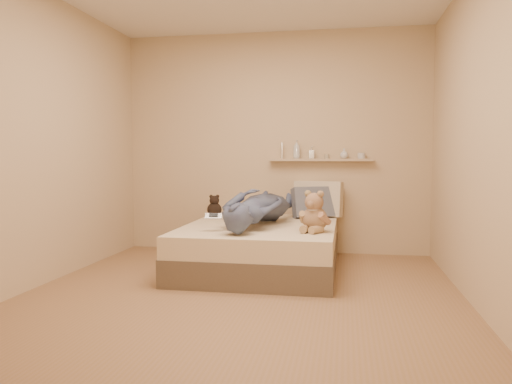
% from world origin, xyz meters
% --- Properties ---
extents(room, '(3.80, 3.80, 3.80)m').
position_xyz_m(room, '(0.00, 0.00, 1.30)').
color(room, '#8B6648').
rests_on(room, ground).
extents(bed, '(1.50, 1.90, 0.45)m').
position_xyz_m(bed, '(0.00, 0.93, 0.22)').
color(bed, brown).
rests_on(bed, floor).
extents(game_console, '(0.17, 0.09, 0.05)m').
position_xyz_m(game_console, '(-0.35, 0.41, 0.59)').
color(game_console, '#B6B8BD').
rests_on(game_console, bed).
extents(teddy_bear, '(0.30, 0.31, 0.38)m').
position_xyz_m(teddy_bear, '(0.56, 0.53, 0.61)').
color(teddy_bear, '#997154').
rests_on(teddy_bear, bed).
extents(dark_plush, '(0.17, 0.17, 0.26)m').
position_xyz_m(dark_plush, '(-0.63, 1.48, 0.56)').
color(dark_plush, black).
rests_on(dark_plush, bed).
extents(pillow_cream, '(0.58, 0.32, 0.42)m').
position_xyz_m(pillow_cream, '(0.53, 1.76, 0.65)').
color(pillow_cream, beige).
rests_on(pillow_cream, bed).
extents(pillow_grey, '(0.55, 0.41, 0.36)m').
position_xyz_m(pillow_grey, '(0.50, 1.62, 0.62)').
color(pillow_grey, slate).
rests_on(pillow_grey, bed).
extents(person, '(0.74, 1.60, 0.37)m').
position_xyz_m(person, '(-0.03, 0.88, 0.63)').
color(person, '#47576F').
rests_on(person, bed).
extents(wall_shelf, '(1.20, 0.12, 0.03)m').
position_xyz_m(wall_shelf, '(0.55, 1.84, 1.10)').
color(wall_shelf, tan).
rests_on(wall_shelf, wall_back).
extents(shelf_bottles, '(0.98, 0.11, 0.21)m').
position_xyz_m(shelf_bottles, '(0.53, 1.84, 1.19)').
color(shelf_bottles, white).
rests_on(shelf_bottles, wall_shelf).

